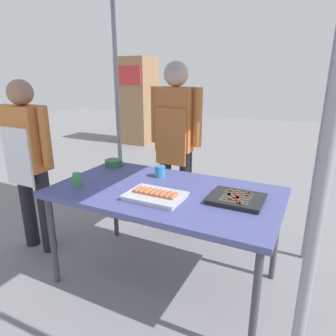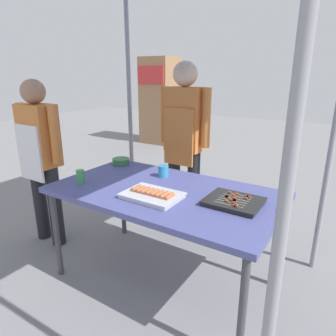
{
  "view_description": "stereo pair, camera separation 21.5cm",
  "coord_description": "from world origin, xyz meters",
  "px_view_note": "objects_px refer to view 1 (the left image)",
  "views": [
    {
      "loc": [
        0.91,
        -1.78,
        1.55
      ],
      "look_at": [
        0.0,
        0.05,
        0.9
      ],
      "focal_mm": 32.44,
      "sensor_mm": 36.0,
      "label": 1
    },
    {
      "loc": [
        1.1,
        -1.68,
        1.55
      ],
      "look_at": [
        0.0,
        0.05,
        0.9
      ],
      "focal_mm": 32.44,
      "sensor_mm": 36.0,
      "label": 2
    }
  ],
  "objects_px": {
    "vendor_woman": "(175,135)",
    "drink_cup_near_edge": "(160,171)",
    "customer_nearby": "(29,155)",
    "stall_table": "(165,197)",
    "drink_cup_by_wok": "(77,180)",
    "neighbor_stall_left": "(137,101)",
    "tray_meat_skewers": "(237,199)",
    "condiment_bowl": "(114,163)",
    "tray_grilled_sausages": "(155,196)"
  },
  "relations": [
    {
      "from": "stall_table",
      "to": "tray_meat_skewers",
      "type": "distance_m",
      "value": 0.51
    },
    {
      "from": "stall_table",
      "to": "drink_cup_by_wok",
      "type": "bearing_deg",
      "value": -160.6
    },
    {
      "from": "stall_table",
      "to": "tray_grilled_sausages",
      "type": "bearing_deg",
      "value": -86.25
    },
    {
      "from": "drink_cup_by_wok",
      "to": "neighbor_stall_left",
      "type": "relative_size",
      "value": 0.05
    },
    {
      "from": "stall_table",
      "to": "condiment_bowl",
      "type": "height_order",
      "value": "condiment_bowl"
    },
    {
      "from": "condiment_bowl",
      "to": "vendor_woman",
      "type": "bearing_deg",
      "value": 50.9
    },
    {
      "from": "customer_nearby",
      "to": "drink_cup_by_wok",
      "type": "bearing_deg",
      "value": -10.48
    },
    {
      "from": "tray_grilled_sausages",
      "to": "vendor_woman",
      "type": "xyz_separation_m",
      "value": [
        -0.3,
        0.95,
        0.21
      ]
    },
    {
      "from": "vendor_woman",
      "to": "neighbor_stall_left",
      "type": "xyz_separation_m",
      "value": [
        -2.5,
        3.32,
        -0.04
      ]
    },
    {
      "from": "stall_table",
      "to": "neighbor_stall_left",
      "type": "relative_size",
      "value": 0.86
    },
    {
      "from": "vendor_woman",
      "to": "customer_nearby",
      "type": "bearing_deg",
      "value": 43.09
    },
    {
      "from": "condiment_bowl",
      "to": "customer_nearby",
      "type": "distance_m",
      "value": 0.71
    },
    {
      "from": "drink_cup_by_wok",
      "to": "customer_nearby",
      "type": "distance_m",
      "value": 0.64
    },
    {
      "from": "condiment_bowl",
      "to": "neighbor_stall_left",
      "type": "distance_m",
      "value": 4.34
    },
    {
      "from": "stall_table",
      "to": "neighbor_stall_left",
      "type": "xyz_separation_m",
      "value": [
        -2.79,
        4.11,
        0.24
      ]
    },
    {
      "from": "stall_table",
      "to": "tray_meat_skewers",
      "type": "bearing_deg",
      "value": 3.65
    },
    {
      "from": "drink_cup_by_wok",
      "to": "customer_nearby",
      "type": "bearing_deg",
      "value": 169.52
    },
    {
      "from": "tray_meat_skewers",
      "to": "neighbor_stall_left",
      "type": "xyz_separation_m",
      "value": [
        -3.29,
        4.07,
        0.17
      ]
    },
    {
      "from": "stall_table",
      "to": "drink_cup_by_wok",
      "type": "relative_size",
      "value": 15.91
    },
    {
      "from": "tray_grilled_sausages",
      "to": "drink_cup_by_wok",
      "type": "height_order",
      "value": "drink_cup_by_wok"
    },
    {
      "from": "stall_table",
      "to": "vendor_woman",
      "type": "height_order",
      "value": "vendor_woman"
    },
    {
      "from": "tray_meat_skewers",
      "to": "neighbor_stall_left",
      "type": "distance_m",
      "value": 5.24
    },
    {
      "from": "stall_table",
      "to": "vendor_woman",
      "type": "bearing_deg",
      "value": 110.18
    },
    {
      "from": "stall_table",
      "to": "drink_cup_by_wok",
      "type": "height_order",
      "value": "drink_cup_by_wok"
    },
    {
      "from": "condiment_bowl",
      "to": "drink_cup_near_edge",
      "type": "bearing_deg",
      "value": -8.87
    },
    {
      "from": "stall_table",
      "to": "drink_cup_by_wok",
      "type": "xyz_separation_m",
      "value": [
        -0.61,
        -0.22,
        0.1
      ]
    },
    {
      "from": "tray_meat_skewers",
      "to": "drink_cup_by_wok",
      "type": "relative_size",
      "value": 3.43
    },
    {
      "from": "vendor_woman",
      "to": "stall_table",
      "type": "bearing_deg",
      "value": 110.18
    },
    {
      "from": "tray_meat_skewers",
      "to": "condiment_bowl",
      "type": "relative_size",
      "value": 2.26
    },
    {
      "from": "vendor_woman",
      "to": "drink_cup_near_edge",
      "type": "bearing_deg",
      "value": 102.95
    },
    {
      "from": "tray_grilled_sausages",
      "to": "condiment_bowl",
      "type": "xyz_separation_m",
      "value": [
        -0.69,
        0.48,
        0.01
      ]
    },
    {
      "from": "customer_nearby",
      "to": "stall_table",
      "type": "bearing_deg",
      "value": 4.57
    },
    {
      "from": "drink_cup_by_wok",
      "to": "vendor_woman",
      "type": "relative_size",
      "value": 0.06
    },
    {
      "from": "tray_meat_skewers",
      "to": "condiment_bowl",
      "type": "xyz_separation_m",
      "value": [
        -1.18,
        0.28,
        0.01
      ]
    },
    {
      "from": "tray_meat_skewers",
      "to": "neighbor_stall_left",
      "type": "relative_size",
      "value": 0.18
    },
    {
      "from": "drink_cup_by_wok",
      "to": "neighbor_stall_left",
      "type": "height_order",
      "value": "neighbor_stall_left"
    },
    {
      "from": "stall_table",
      "to": "vendor_woman",
      "type": "distance_m",
      "value": 0.89
    },
    {
      "from": "drink_cup_near_edge",
      "to": "stall_table",
      "type": "bearing_deg",
      "value": -55.38
    },
    {
      "from": "stall_table",
      "to": "drink_cup_near_edge",
      "type": "relative_size",
      "value": 17.44
    },
    {
      "from": "vendor_woman",
      "to": "tray_meat_skewers",
      "type": "bearing_deg",
      "value": 136.4
    },
    {
      "from": "neighbor_stall_left",
      "to": "condiment_bowl",
      "type": "bearing_deg",
      "value": -60.86
    },
    {
      "from": "stall_table",
      "to": "customer_nearby",
      "type": "bearing_deg",
      "value": -175.43
    },
    {
      "from": "condiment_bowl",
      "to": "drink_cup_by_wok",
      "type": "bearing_deg",
      "value": -83.21
    },
    {
      "from": "tray_grilled_sausages",
      "to": "customer_nearby",
      "type": "xyz_separation_m",
      "value": [
        -1.25,
        0.06,
        0.11
      ]
    },
    {
      "from": "tray_grilled_sausages",
      "to": "drink_cup_near_edge",
      "type": "distance_m",
      "value": 0.44
    },
    {
      "from": "drink_cup_near_edge",
      "to": "vendor_woman",
      "type": "bearing_deg",
      "value": 102.95
    },
    {
      "from": "tray_grilled_sausages",
      "to": "tray_meat_skewers",
      "type": "xyz_separation_m",
      "value": [
        0.49,
        0.2,
        -0.0
      ]
    },
    {
      "from": "customer_nearby",
      "to": "tray_meat_skewers",
      "type": "bearing_deg",
      "value": 4.31
    },
    {
      "from": "drink_cup_near_edge",
      "to": "tray_grilled_sausages",
      "type": "bearing_deg",
      "value": -66.49
    },
    {
      "from": "neighbor_stall_left",
      "to": "tray_grilled_sausages",
      "type": "bearing_deg",
      "value": -56.75
    }
  ]
}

